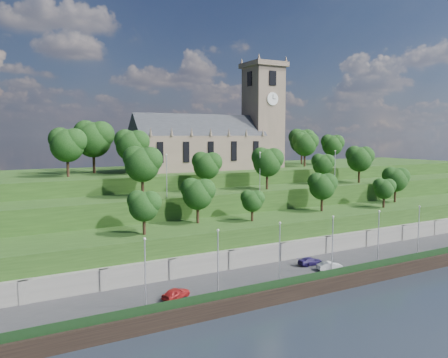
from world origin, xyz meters
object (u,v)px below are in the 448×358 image
car_left (176,293)px  car_middle (330,266)px  church (217,138)px  car_right (310,261)px

car_left → car_middle: (25.83, -0.47, -0.04)m
church → car_left: 54.52m
church → car_middle: bearing=-93.3°
church → car_right: size_ratio=8.84×
car_middle → car_left: bearing=104.3°
church → car_right: 43.97m
car_middle → car_right: size_ratio=0.92×
church → car_right: church is taller
car_left → car_right: size_ratio=0.95×
car_right → church: bearing=-3.2°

